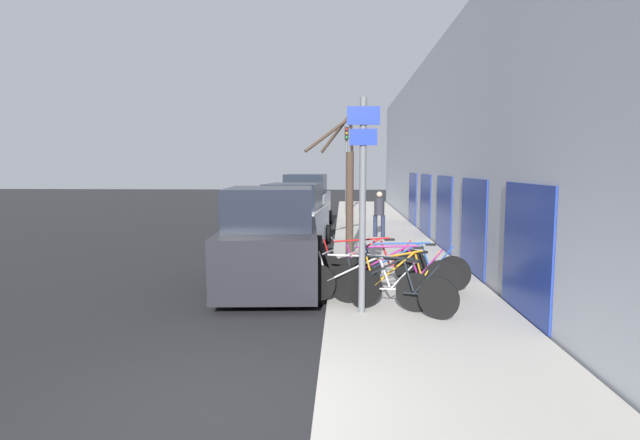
% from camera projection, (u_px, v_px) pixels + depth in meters
% --- Properties ---
extents(ground_plane, '(80.00, 80.00, 0.00)m').
position_uv_depth(ground_plane, '(304.00, 246.00, 16.21)').
color(ground_plane, black).
extents(sidewalk_curb, '(3.20, 32.00, 0.15)m').
position_uv_depth(sidewalk_curb, '(378.00, 233.00, 18.86)').
color(sidewalk_curb, '#ADA89E').
rests_on(sidewalk_curb, ground).
extents(building_facade, '(0.23, 32.00, 6.50)m').
position_uv_depth(building_facade, '(427.00, 149.00, 18.38)').
color(building_facade, '#B2B7C1').
rests_on(building_facade, ground).
extents(signpost, '(0.53, 0.13, 3.52)m').
position_uv_depth(signpost, '(363.00, 198.00, 8.10)').
color(signpost, '#595B60').
rests_on(signpost, sidewalk_curb).
extents(bicycle_0, '(2.05, 1.30, 0.94)m').
position_uv_depth(bicycle_0, '(390.00, 287.00, 8.36)').
color(bicycle_0, black).
rests_on(bicycle_0, sidewalk_curb).
extents(bicycle_1, '(2.27, 0.94, 0.92)m').
position_uv_depth(bicycle_1, '(365.00, 284.00, 8.64)').
color(bicycle_1, black).
rests_on(bicycle_1, sidewalk_curb).
extents(bicycle_2, '(1.97, 1.29, 0.90)m').
position_uv_depth(bicycle_2, '(404.00, 280.00, 8.93)').
color(bicycle_2, black).
rests_on(bicycle_2, sidewalk_curb).
extents(bicycle_3, '(2.46, 0.49, 0.97)m').
position_uv_depth(bicycle_3, '(394.00, 274.00, 9.33)').
color(bicycle_3, black).
rests_on(bicycle_3, sidewalk_curb).
extents(bicycle_4, '(2.40, 0.54, 0.95)m').
position_uv_depth(bicycle_4, '(408.00, 269.00, 9.85)').
color(bicycle_4, black).
rests_on(bicycle_4, sidewalk_curb).
extents(bicycle_5, '(2.50, 0.58, 0.97)m').
position_uv_depth(bicycle_5, '(368.00, 264.00, 10.25)').
color(bicycle_5, black).
rests_on(bicycle_5, sidewalk_curb).
extents(parked_car_0, '(2.33, 4.23, 2.14)m').
position_uv_depth(parked_car_0, '(271.00, 243.00, 10.45)').
color(parked_car_0, black).
rests_on(parked_car_0, ground).
extents(parked_car_1, '(2.17, 4.23, 2.05)m').
position_uv_depth(parked_car_1, '(294.00, 220.00, 15.37)').
color(parked_car_1, '#B2B7BC').
rests_on(parked_car_1, ground).
extents(parked_car_2, '(2.10, 4.56, 2.25)m').
position_uv_depth(parked_car_2, '(306.00, 203.00, 20.99)').
color(parked_car_2, silver).
rests_on(parked_car_2, ground).
extents(pedestrian_near, '(0.40, 0.35, 1.57)m').
position_uv_depth(pedestrian_near, '(379.00, 211.00, 17.11)').
color(pedestrian_near, '#1E2338').
rests_on(pedestrian_near, sidewalk_curb).
extents(street_tree, '(1.32, 1.51, 3.91)m').
position_uv_depth(street_tree, '(347.00, 190.00, 13.55)').
color(street_tree, '#3D2D23').
rests_on(street_tree, sidewalk_curb).
extents(traffic_light, '(0.20, 0.30, 4.50)m').
position_uv_depth(traffic_light, '(346.00, 157.00, 24.83)').
color(traffic_light, '#595B60').
rests_on(traffic_light, sidewalk_curb).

